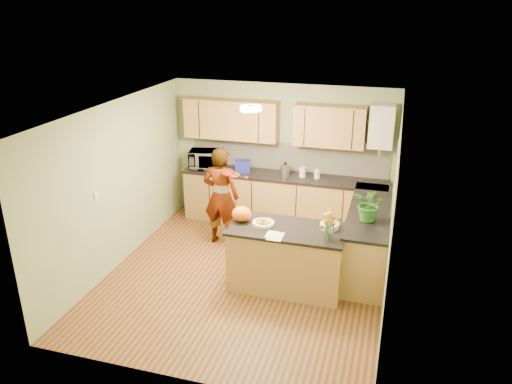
# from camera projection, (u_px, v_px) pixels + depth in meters

# --- Properties ---
(floor) EXTENTS (4.50, 4.50, 0.00)m
(floor) POSITION_uv_depth(u_px,v_px,m) (246.00, 276.00, 7.44)
(floor) COLOR #562E18
(floor) RESTS_ON ground
(ceiling) EXTENTS (4.00, 4.50, 0.02)m
(ceiling) POSITION_uv_depth(u_px,v_px,m) (244.00, 110.00, 6.52)
(ceiling) COLOR white
(ceiling) RESTS_ON wall_back
(wall_back) EXTENTS (4.00, 0.02, 2.50)m
(wall_back) POSITION_uv_depth(u_px,v_px,m) (282.00, 153.00, 8.99)
(wall_back) COLOR #94A676
(wall_back) RESTS_ON floor
(wall_front) EXTENTS (4.00, 0.02, 2.50)m
(wall_front) POSITION_uv_depth(u_px,v_px,m) (178.00, 280.00, 4.97)
(wall_front) COLOR #94A676
(wall_front) RESTS_ON floor
(wall_left) EXTENTS (0.02, 4.50, 2.50)m
(wall_left) POSITION_uv_depth(u_px,v_px,m) (118.00, 184.00, 7.50)
(wall_left) COLOR #94A676
(wall_left) RESTS_ON floor
(wall_right) EXTENTS (0.02, 4.50, 2.50)m
(wall_right) POSITION_uv_depth(u_px,v_px,m) (392.00, 214.00, 6.46)
(wall_right) COLOR #94A676
(wall_right) RESTS_ON floor
(back_counter) EXTENTS (3.64, 0.62, 0.94)m
(back_counter) POSITION_uv_depth(u_px,v_px,m) (283.00, 200.00, 8.98)
(back_counter) COLOR #A17D40
(back_counter) RESTS_ON floor
(right_counter) EXTENTS (0.62, 2.24, 0.94)m
(right_counter) POSITION_uv_depth(u_px,v_px,m) (369.00, 237.00, 7.58)
(right_counter) COLOR #A17D40
(right_counter) RESTS_ON floor
(splashback) EXTENTS (3.60, 0.02, 0.52)m
(splashback) POSITION_uv_depth(u_px,v_px,m) (287.00, 156.00, 8.97)
(splashback) COLOR beige
(splashback) RESTS_ON back_counter
(upper_cabinets) EXTENTS (3.20, 0.34, 0.70)m
(upper_cabinets) POSITION_uv_depth(u_px,v_px,m) (271.00, 122.00, 8.67)
(upper_cabinets) COLOR #A17D40
(upper_cabinets) RESTS_ON wall_back
(boiler) EXTENTS (0.40, 0.30, 0.86)m
(boiler) POSITION_uv_depth(u_px,v_px,m) (382.00, 127.00, 8.17)
(boiler) COLOR silver
(boiler) RESTS_ON wall_back
(window_right) EXTENTS (0.01, 1.30, 1.05)m
(window_right) POSITION_uv_depth(u_px,v_px,m) (395.00, 178.00, 6.89)
(window_right) COLOR silver
(window_right) RESTS_ON wall_right
(light_switch) EXTENTS (0.02, 0.09, 0.09)m
(light_switch) POSITION_uv_depth(u_px,v_px,m) (96.00, 195.00, 6.94)
(light_switch) COLOR silver
(light_switch) RESTS_ON wall_left
(ceiling_lamp) EXTENTS (0.30, 0.30, 0.07)m
(ceiling_lamp) POSITION_uv_depth(u_px,v_px,m) (251.00, 108.00, 6.81)
(ceiling_lamp) COLOR #FFEABF
(ceiling_lamp) RESTS_ON ceiling
(peninsula_island) EXTENTS (1.60, 0.82, 0.92)m
(peninsula_island) POSITION_uv_depth(u_px,v_px,m) (287.00, 257.00, 7.02)
(peninsula_island) COLOR #A17D40
(peninsula_island) RESTS_ON floor
(fruit_dish) EXTENTS (0.31, 0.31, 0.11)m
(fruit_dish) POSITION_uv_depth(u_px,v_px,m) (263.00, 222.00, 6.92)
(fruit_dish) COLOR beige
(fruit_dish) RESTS_ON peninsula_island
(orange_bowl) EXTENTS (0.26, 0.26, 0.15)m
(orange_bowl) POSITION_uv_depth(u_px,v_px,m) (330.00, 224.00, 6.82)
(orange_bowl) COLOR beige
(orange_bowl) RESTS_ON peninsula_island
(flower_vase) EXTENTS (0.25, 0.25, 0.45)m
(flower_vase) POSITION_uv_depth(u_px,v_px,m) (331.00, 218.00, 6.42)
(flower_vase) COLOR silver
(flower_vase) RESTS_ON peninsula_island
(orange_bag) EXTENTS (0.32, 0.29, 0.21)m
(orange_bag) POSITION_uv_depth(u_px,v_px,m) (242.00, 214.00, 7.03)
(orange_bag) COLOR orange
(orange_bag) RESTS_ON peninsula_island
(papers) EXTENTS (0.20, 0.27, 0.01)m
(papers) POSITION_uv_depth(u_px,v_px,m) (275.00, 236.00, 6.61)
(papers) COLOR white
(papers) RESTS_ON peninsula_island
(violinist) EXTENTS (0.62, 0.41, 1.67)m
(violinist) POSITION_uv_depth(u_px,v_px,m) (221.00, 196.00, 8.16)
(violinist) COLOR #E7B18D
(violinist) RESTS_ON floor
(violin) EXTENTS (0.69, 0.60, 0.17)m
(violin) POSITION_uv_depth(u_px,v_px,m) (228.00, 173.00, 7.72)
(violin) COLOR #541305
(violin) RESTS_ON violinist
(microwave) EXTENTS (0.67, 0.53, 0.33)m
(microwave) POSITION_uv_depth(u_px,v_px,m) (206.00, 159.00, 9.12)
(microwave) COLOR silver
(microwave) RESTS_ON back_counter
(blue_box) EXTENTS (0.31, 0.26, 0.21)m
(blue_box) POSITION_uv_depth(u_px,v_px,m) (243.00, 166.00, 8.95)
(blue_box) COLOR navy
(blue_box) RESTS_ON back_counter
(kettle) EXTENTS (0.16, 0.16, 0.30)m
(kettle) POSITION_uv_depth(u_px,v_px,m) (285.00, 169.00, 8.73)
(kettle) COLOR #AEAEB2
(kettle) RESTS_ON back_counter
(jar_cream) EXTENTS (0.14, 0.14, 0.18)m
(jar_cream) POSITION_uv_depth(u_px,v_px,m) (303.00, 172.00, 8.69)
(jar_cream) COLOR beige
(jar_cream) RESTS_ON back_counter
(jar_white) EXTENTS (0.11, 0.11, 0.16)m
(jar_white) POSITION_uv_depth(u_px,v_px,m) (317.00, 174.00, 8.63)
(jar_white) COLOR silver
(jar_white) RESTS_ON back_counter
(potted_plant) EXTENTS (0.56, 0.53, 0.51)m
(potted_plant) POSITION_uv_depth(u_px,v_px,m) (371.00, 204.00, 6.93)
(potted_plant) COLOR #2C6B23
(potted_plant) RESTS_ON right_counter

